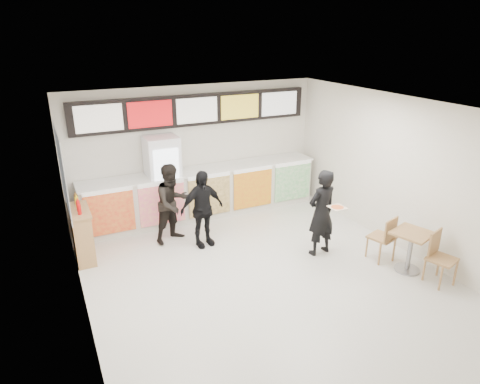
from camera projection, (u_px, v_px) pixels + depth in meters
floor at (267, 279)px, 7.59m from camera, size 7.00×7.00×0.00m
ceiling at (272, 110)px, 6.51m from camera, size 7.00×7.00×0.00m
wall_back at (196, 150)px, 10.00m from camera, size 6.00×0.00×6.00m
wall_left at (78, 237)px, 5.84m from camera, size 0.00×7.00×7.00m
wall_right at (405, 176)px, 8.25m from camera, size 0.00×7.00×7.00m
service_counter at (204, 193)px, 9.99m from camera, size 5.56×0.77×1.14m
menu_board at (196, 110)px, 9.58m from camera, size 5.50×0.14×0.70m
drinks_fridge at (164, 181)px, 9.47m from camera, size 0.70×0.67×2.00m
mirror_panel at (62, 169)px, 7.82m from camera, size 0.01×2.00×1.50m
customer_main at (321, 213)px, 8.17m from camera, size 0.68×0.49×1.72m
customer_left at (173, 203)px, 8.71m from camera, size 0.97×0.87×1.66m
customer_mid at (202, 209)px, 8.51m from camera, size 0.98×0.51×1.59m
pizza_slice at (337, 207)px, 7.69m from camera, size 0.36×0.36×0.02m
cafe_table at (411, 244)px, 7.68m from camera, size 0.89×1.63×0.92m
condiment_ledge at (82, 234)px, 8.09m from camera, size 0.37×0.92×1.22m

